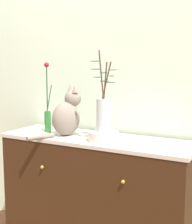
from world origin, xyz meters
name	(u,v)px	position (x,y,z in m)	size (l,w,h in m)	color
wall_back	(114,77)	(0.00, 0.29, 1.30)	(4.40, 0.08, 2.60)	silver
sideboard	(96,198)	(0.00, 0.00, 0.45)	(1.37, 0.45, 0.89)	#361D0E
cat_sitting	(67,115)	(-0.22, -0.03, 1.04)	(0.26, 0.41, 0.36)	gray
vase_slim_green	(47,114)	(-0.41, 0.00, 1.03)	(0.07, 0.05, 0.52)	#2E782F
bowl_porcelain	(103,136)	(0.09, -0.06, 0.92)	(0.20, 0.20, 0.06)	silver
vase_glass_clear	(103,112)	(0.09, -0.06, 1.08)	(0.12, 0.23, 0.53)	silver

